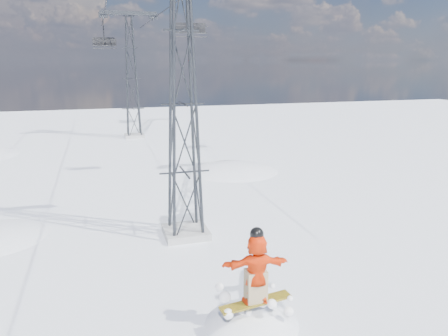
{
  "coord_description": "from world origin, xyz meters",
  "views": [
    {
      "loc": [
        -2.42,
        -8.88,
        7.15
      ],
      "look_at": [
        1.62,
        5.09,
        3.56
      ],
      "focal_mm": 35.0,
      "sensor_mm": 36.0,
      "label": 1
    }
  ],
  "objects": [
    {
      "name": "snow_terrain",
      "position": [
        -4.77,
        21.24,
        -9.59
      ],
      "size": [
        39.0,
        37.0,
        22.0
      ],
      "color": "white",
      "rests_on": "ground"
    },
    {
      "name": "lift_tower_near",
      "position": [
        0.8,
        8.0,
        5.47
      ],
      "size": [
        5.2,
        1.8,
        11.43
      ],
      "color": "#999999",
      "rests_on": "ground"
    },
    {
      "name": "lift_tower_far",
      "position": [
        0.8,
        33.0,
        5.47
      ],
      "size": [
        5.2,
        1.8,
        11.43
      ],
      "color": "#999999",
      "rests_on": "ground"
    },
    {
      "name": "lift_chair_mid",
      "position": [
        3.0,
        16.99,
        8.91
      ],
      "size": [
        1.95,
        0.56,
        2.42
      ],
      "color": "black",
      "rests_on": "ground"
    },
    {
      "name": "lift_chair_far",
      "position": [
        -1.4,
        34.43,
        8.72
      ],
      "size": [
        2.15,
        0.62,
        2.66
      ],
      "color": "black",
      "rests_on": "ground"
    },
    {
      "name": "lift_chair_extra",
      "position": [
        -1.4,
        35.45,
        8.91
      ],
      "size": [
        1.96,
        0.56,
        2.43
      ],
      "color": "black",
      "rests_on": "ground"
    }
  ]
}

